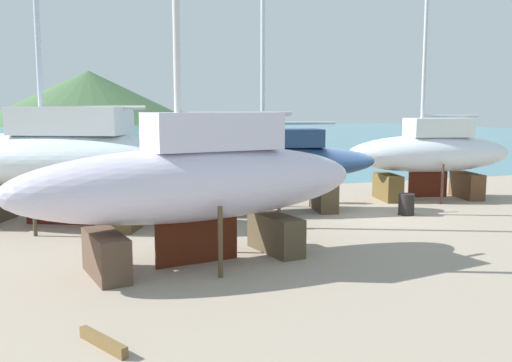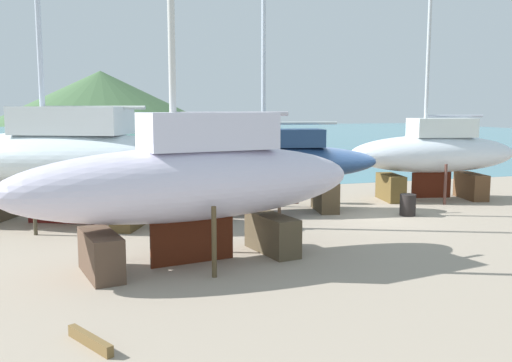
{
  "view_description": "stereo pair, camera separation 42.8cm",
  "coord_description": "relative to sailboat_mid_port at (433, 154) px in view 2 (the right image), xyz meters",
  "views": [
    {
      "loc": [
        -10.74,
        -18.37,
        3.97
      ],
      "look_at": [
        -4.29,
        0.14,
        1.41
      ],
      "focal_mm": 39.11,
      "sensor_mm": 36.0,
      "label": 1
    },
    {
      "loc": [
        -10.33,
        -18.5,
        3.97
      ],
      "look_at": [
        -4.29,
        0.14,
        1.41
      ],
      "focal_mm": 39.11,
      "sensor_mm": 36.0,
      "label": 2
    }
  ],
  "objects": [
    {
      "name": "worker",
      "position": [
        -5.04,
        0.6,
        -1.18
      ],
      "size": [
        0.26,
        0.45,
        1.63
      ],
      "rotation": [
        0.0,
        0.0,
        3.19
      ],
      "color": "orange",
      "rests_on": "ground"
    },
    {
      "name": "barrel_blue_faded",
      "position": [
        -3.09,
        -2.89,
        -1.62
      ],
      "size": [
        0.77,
        0.77,
        0.8
      ],
      "primitive_type": "cylinder",
      "rotation": [
        0.0,
        0.0,
        0.4
      ],
      "color": "#282322",
      "rests_on": "ground"
    },
    {
      "name": "sailboat_small_center",
      "position": [
        -11.99,
        -6.77,
        0.14
      ],
      "size": [
        9.67,
        4.07,
        15.72
      ],
      "rotation": [
        0.0,
        0.0,
        3.31
      ],
      "color": "#503B2D",
      "rests_on": "ground"
    },
    {
      "name": "headland_hill",
      "position": [
        -6.57,
        163.97,
        -2.02
      ],
      "size": [
        130.72,
        130.72,
        31.45
      ],
      "primitive_type": "cone",
      "color": "#45673F",
      "rests_on": "ground"
    },
    {
      "name": "sailboat_large_starboard",
      "position": [
        -7.58,
        -0.69,
        -0.12
      ],
      "size": [
        8.37,
        3.69,
        11.7
      ],
      "rotation": [
        0.0,
        0.0,
        2.96
      ],
      "color": "brown",
      "rests_on": "ground"
    },
    {
      "name": "timber_short_cross",
      "position": [
        -14.7,
        -11.26,
        -1.92
      ],
      "size": [
        0.71,
        1.23,
        0.2
      ],
      "primitive_type": "cube",
      "rotation": [
        0.0,
        0.0,
        2.04
      ],
      "color": "brown",
      "rests_on": "ground"
    },
    {
      "name": "ground_plane",
      "position": [
        -4.46,
        -5.43,
        -2.02
      ],
      "size": [
        44.63,
        44.63,
        0.0
      ],
      "primitive_type": "plane",
      "color": "gray"
    },
    {
      "name": "sailboat_mid_port",
      "position": [
        0.0,
        0.0,
        0.0
      ],
      "size": [
        7.71,
        3.85,
        12.9
      ],
      "rotation": [
        0.0,
        0.0,
        2.94
      ],
      "color": "brown",
      "rests_on": "ground"
    },
    {
      "name": "sea_water",
      "position": [
        -4.46,
        58.88,
        -2.02
      ],
      "size": [
        147.93,
        106.3,
        0.01
      ],
      "primitive_type": "cube",
      "color": "teal",
      "rests_on": "ground"
    },
    {
      "name": "sailboat_far_slipway",
      "position": [
        -15.31,
        -0.49,
        0.3
      ],
      "size": [
        10.69,
        7.33,
        18.1
      ],
      "rotation": [
        0.0,
        0.0,
        2.7
      ],
      "color": "#473A29",
      "rests_on": "ground"
    }
  ]
}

